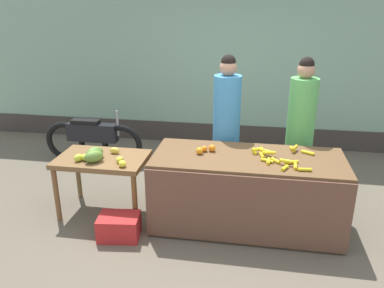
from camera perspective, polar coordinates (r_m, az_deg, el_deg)
name	(u,v)px	position (r m, az deg, el deg)	size (l,w,h in m)	color
ground_plane	(211,220)	(4.68, 2.82, -11.14)	(24.00, 24.00, 0.00)	#665B4C
market_wall_back	(232,54)	(6.77, 5.94, 13.13)	(9.39, 0.23, 3.26)	#8CB299
fruit_stall_counter	(246,191)	(4.44, 8.04, -6.95)	(2.10, 0.90, 0.84)	brown
side_table_wooden	(102,165)	(4.70, -13.09, -2.97)	(1.05, 0.67, 0.72)	brown
banana_bunch_pile	(280,157)	(4.24, 12.84, -1.91)	(0.69, 0.67, 0.07)	gold
orange_pile	(206,149)	(4.33, 2.02, -0.78)	(0.21, 0.19, 0.08)	orange
mango_papaya_pile	(96,155)	(4.55, -13.96, -1.65)	(0.67, 0.46, 0.14)	yellow
vendor_woman_blue_shirt	(226,128)	(4.90, 5.09, 2.38)	(0.34, 0.34, 1.85)	#33333D
vendor_woman_green_shirt	(300,130)	(5.01, 15.67, 1.95)	(0.34, 0.34, 1.83)	#33333D
parked_motorcycle	(93,138)	(6.29, -14.44, 0.80)	(1.60, 0.18, 0.88)	black
produce_crate	(119,227)	(4.38, -10.72, -11.90)	(0.44, 0.32, 0.26)	red
produce_sack	(179,174)	(5.29, -1.92, -4.42)	(0.36, 0.30, 0.44)	tan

